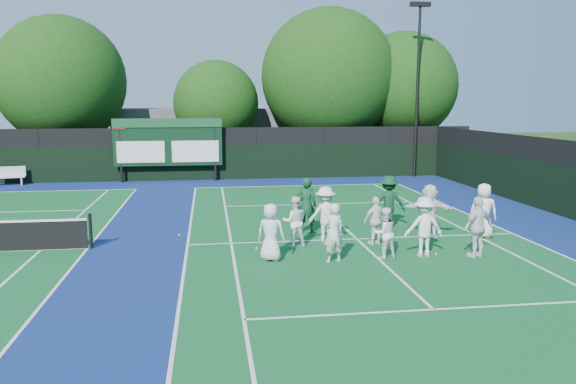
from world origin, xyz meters
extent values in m
plane|color=#1F3A0F|center=(0.00, 0.00, 0.00)|extent=(120.00, 120.00, 0.00)
cube|color=navy|center=(-6.00, 1.00, 0.00)|extent=(34.00, 32.00, 0.01)
cube|color=#115525|center=(0.00, 1.00, 0.01)|extent=(10.97, 23.77, 0.00)
cube|color=silver|center=(0.00, 12.88, 0.01)|extent=(10.97, 0.08, 0.00)
cube|color=silver|center=(-5.49, 1.00, 0.01)|extent=(0.08, 23.77, 0.00)
cube|color=silver|center=(5.49, 1.00, 0.01)|extent=(0.08, 23.77, 0.00)
cube|color=silver|center=(-4.12, 1.00, 0.01)|extent=(0.08, 23.77, 0.00)
cube|color=silver|center=(4.12, 1.00, 0.01)|extent=(0.08, 23.77, 0.00)
cube|color=silver|center=(0.00, -5.40, 0.01)|extent=(8.23, 0.08, 0.00)
cube|color=silver|center=(0.00, 7.40, 0.01)|extent=(8.23, 0.08, 0.00)
cube|color=silver|center=(0.00, 1.00, 0.01)|extent=(0.08, 12.80, 0.00)
cube|color=silver|center=(-14.00, 12.88, 0.01)|extent=(10.97, 0.08, 0.00)
cube|color=silver|center=(-8.52, 1.00, 0.01)|extent=(0.08, 23.77, 0.00)
cube|color=silver|center=(-9.88, 1.00, 0.01)|extent=(0.08, 23.77, 0.00)
cube|color=black|center=(-6.00, 16.00, 1.00)|extent=(34.00, 0.08, 2.00)
cube|color=black|center=(-6.00, 16.00, 2.50)|extent=(34.00, 0.05, 1.00)
cylinder|color=black|center=(-9.60, 15.60, 1.75)|extent=(0.16, 0.16, 3.50)
cylinder|color=black|center=(-4.40, 15.60, 1.75)|extent=(0.16, 0.16, 3.50)
cube|color=black|center=(-7.00, 15.60, 2.20)|extent=(6.00, 0.15, 2.60)
cube|color=#144724|center=(-7.00, 15.50, 3.30)|extent=(6.00, 0.05, 0.50)
cube|color=silver|center=(-8.50, 15.50, 1.70)|extent=(2.60, 0.04, 1.20)
cube|color=silver|center=(-5.50, 15.50, 1.70)|extent=(2.60, 0.04, 1.20)
cube|color=maroon|center=(-9.60, 15.50, 3.20)|extent=(0.70, 0.04, 0.50)
cube|color=#58585D|center=(-2.00, 24.00, 2.00)|extent=(18.00, 6.00, 4.00)
cylinder|color=black|center=(7.50, 15.70, 5.00)|extent=(0.16, 0.16, 10.00)
cube|color=black|center=(7.50, 15.70, 10.00)|extent=(1.20, 0.30, 0.25)
cylinder|color=black|center=(-8.40, 1.00, 0.55)|extent=(0.10, 0.10, 1.10)
cube|color=silver|center=(-15.45, 15.30, 0.44)|extent=(1.64, 0.74, 0.06)
cube|color=silver|center=(-15.45, 15.46, 0.74)|extent=(1.57, 0.39, 0.53)
cube|color=silver|center=(-14.82, 15.30, 0.21)|extent=(0.14, 0.38, 0.42)
cylinder|color=black|center=(-13.48, 19.50, 1.40)|extent=(0.44, 0.44, 2.80)
sphere|color=#11370C|center=(-13.48, 19.50, 5.70)|extent=(7.73, 7.73, 7.73)
sphere|color=#11370C|center=(-12.88, 19.80, 4.93)|extent=(5.41, 5.41, 5.41)
cylinder|color=black|center=(-4.22, 19.50, 1.18)|extent=(0.44, 0.44, 2.36)
sphere|color=#11370C|center=(-4.22, 19.50, 4.37)|extent=(5.34, 5.34, 5.34)
sphere|color=#11370C|center=(-3.62, 19.80, 3.83)|extent=(3.74, 3.74, 3.74)
cylinder|color=black|center=(2.99, 19.50, 1.38)|extent=(0.44, 0.44, 2.77)
sphere|color=#11370C|center=(2.99, 19.50, 6.03)|extent=(8.69, 8.69, 8.69)
sphere|color=#11370C|center=(3.59, 19.80, 5.16)|extent=(6.08, 6.08, 6.08)
cylinder|color=black|center=(7.99, 19.50, 1.43)|extent=(0.44, 0.44, 2.85)
sphere|color=#11370C|center=(7.99, 19.50, 5.48)|extent=(7.00, 7.00, 7.00)
sphere|color=#11370C|center=(8.59, 19.80, 4.78)|extent=(4.90, 4.90, 4.90)
sphere|color=#CDEC1B|center=(-3.38, 0.17, 0.03)|extent=(0.07, 0.07, 0.07)
sphere|color=#CDEC1B|center=(1.01, 2.31, 0.03)|extent=(0.07, 0.07, 0.07)
sphere|color=#CDEC1B|center=(1.82, -1.20, 0.03)|extent=(0.07, 0.07, 0.07)
sphere|color=#CDEC1B|center=(-5.80, 2.27, 0.03)|extent=(0.07, 0.07, 0.07)
sphere|color=#CDEC1B|center=(-1.06, 1.32, 0.03)|extent=(0.07, 0.07, 0.07)
sphere|color=#CDEC1B|center=(2.83, 1.43, 0.03)|extent=(0.07, 0.07, 0.07)
imported|color=silver|center=(-3.07, -1.08, 0.82)|extent=(0.95, 0.81, 1.65)
imported|color=silver|center=(-1.35, -1.48, 0.84)|extent=(0.69, 0.52, 1.68)
imported|color=white|center=(0.20, -1.28, 0.74)|extent=(0.81, 0.69, 1.49)
imported|color=white|center=(1.39, -1.24, 0.88)|extent=(1.14, 0.66, 1.76)
imported|color=white|center=(2.90, -1.55, 0.89)|extent=(1.13, 0.79, 1.79)
imported|color=white|center=(-2.16, 0.39, 0.79)|extent=(0.79, 0.62, 1.59)
imported|color=silver|center=(-1.08, 0.93, 0.89)|extent=(1.21, 0.77, 1.78)
imported|color=white|center=(0.41, 0.28, 0.77)|extent=(0.97, 0.63, 1.53)
imported|color=white|center=(2.44, 0.95, 0.90)|extent=(1.75, 1.08, 1.80)
imported|color=white|center=(4.18, 0.63, 0.91)|extent=(1.02, 0.82, 1.82)
imported|color=#103C21|center=(-1.48, 2.19, 0.96)|extent=(0.79, 0.62, 1.92)
imported|color=#0E361E|center=(1.53, 2.44, 0.94)|extent=(1.29, 0.84, 1.89)
camera|label=1|loc=(-4.76, -16.45, 4.48)|focal=35.00mm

